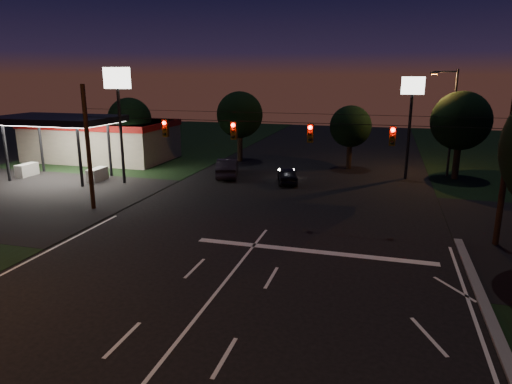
% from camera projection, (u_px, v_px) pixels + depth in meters
% --- Properties ---
extents(cross_street_left, '(20.00, 16.00, 0.02)m').
position_uv_depth(cross_street_left, '(7.00, 196.00, 33.03)').
color(cross_street_left, black).
rests_on(cross_street_left, ground).
extents(stop_bar, '(12.00, 0.50, 0.01)m').
position_uv_depth(stop_bar, '(312.00, 251.00, 22.73)').
color(stop_bar, silver).
rests_on(stop_bar, ground).
extents(utility_pole_right, '(0.30, 0.30, 9.00)m').
position_uv_depth(utility_pole_right, '(495.00, 245.00, 23.61)').
color(utility_pole_right, black).
rests_on(utility_pole_right, ground).
extents(utility_pole_left, '(0.28, 0.28, 8.00)m').
position_uv_depth(utility_pole_left, '(94.00, 209.00, 29.98)').
color(utility_pole_left, black).
rests_on(utility_pole_left, ground).
extents(signal_span, '(24.00, 0.40, 1.56)m').
position_uv_depth(signal_span, '(271.00, 131.00, 25.38)').
color(signal_span, black).
rests_on(signal_span, ground).
extents(gas_station, '(14.20, 16.10, 5.25)m').
position_uv_depth(gas_station, '(99.00, 137.00, 46.33)').
color(gas_station, gray).
rests_on(gas_station, ground).
extents(pole_sign_left_near, '(2.20, 0.30, 9.10)m').
position_uv_depth(pole_sign_left_near, '(118.00, 96.00, 35.29)').
color(pole_sign_left_near, black).
rests_on(pole_sign_left_near, ground).
extents(pole_sign_right, '(1.80, 0.30, 8.40)m').
position_uv_depth(pole_sign_right, '(411.00, 104.00, 37.08)').
color(pole_sign_right, black).
rests_on(pole_sign_right, ground).
extents(street_light_right_far, '(2.20, 0.35, 9.00)m').
position_uv_depth(street_light_right_far, '(450.00, 115.00, 38.33)').
color(street_light_right_far, black).
rests_on(street_light_right_far, ground).
extents(tree_far_a, '(4.20, 4.20, 6.42)m').
position_uv_depth(tree_far_a, '(130.00, 120.00, 44.58)').
color(tree_far_a, black).
rests_on(tree_far_a, ground).
extents(tree_far_b, '(4.60, 4.60, 6.98)m').
position_uv_depth(tree_far_b, '(240.00, 115.00, 45.57)').
color(tree_far_b, black).
rests_on(tree_far_b, ground).
extents(tree_far_c, '(3.80, 3.80, 5.86)m').
position_uv_depth(tree_far_c, '(351.00, 127.00, 41.88)').
color(tree_far_c, black).
rests_on(tree_far_c, ground).
extents(tree_far_d, '(4.80, 4.80, 7.30)m').
position_uv_depth(tree_far_d, '(461.00, 121.00, 37.42)').
color(tree_far_d, black).
rests_on(tree_far_d, ground).
extents(car_oncoming_a, '(2.48, 4.08, 1.30)m').
position_uv_depth(car_oncoming_a, '(288.00, 175.00, 36.91)').
color(car_oncoming_a, black).
rests_on(car_oncoming_a, ground).
extents(car_oncoming_b, '(2.92, 5.09, 1.59)m').
position_uv_depth(car_oncoming_b, '(227.00, 168.00, 39.24)').
color(car_oncoming_b, black).
rests_on(car_oncoming_b, ground).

